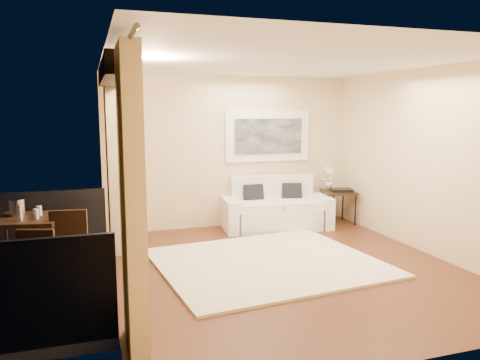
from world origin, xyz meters
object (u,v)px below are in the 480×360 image
sofa (275,210)px  bistro_table (28,224)px  balcony_chair_near (34,267)px  balcony_chair_far (71,242)px  ice_bucket (17,207)px  orchid (328,177)px  side_table (339,194)px

sofa → bistro_table: bearing=-150.3°
sofa → balcony_chair_near: 4.56m
bistro_table → balcony_chair_far: balcony_chair_far is taller
balcony_chair_far → ice_bucket: 0.80m
orchid → bistro_table: 5.28m
bistro_table → balcony_chair_far: size_ratio=0.88×
orchid → balcony_chair_far: 4.93m
side_table → ice_bucket: ice_bucket is taller
orchid → bistro_table: bearing=-159.9°
side_table → balcony_chair_near: size_ratio=0.76×
bistro_table → orchid: bearing=20.1°
side_table → balcony_chair_near: 5.56m
sofa → balcony_chair_far: size_ratio=2.04×
balcony_chair_far → ice_bucket: (-0.60, 0.35, 0.39)m
bistro_table → side_table: bearing=17.9°
orchid → balcony_chair_far: size_ratio=0.49×
balcony_chair_far → balcony_chair_near: (-0.34, -0.66, -0.05)m
sofa → ice_bucket: (-3.99, -1.59, 0.62)m
side_table → ice_bucket: bearing=-163.9°
balcony_chair_near → side_table: bearing=43.0°
orchid → ice_bucket: bearing=-161.8°
orchid → balcony_chair_near: 5.54m
balcony_chair_far → ice_bucket: bearing=-20.6°
sofa → ice_bucket: size_ratio=9.82×
balcony_chair_far → sofa: bearing=-140.5°
balcony_chair_far → balcony_chair_near: bearing=72.4°
side_table → balcony_chair_near: balcony_chair_near is taller
side_table → sofa: bearing=175.9°
balcony_chair_far → ice_bucket: size_ratio=4.82×
sofa → orchid: (1.10, 0.08, 0.53)m
sofa → bistro_table: size_ratio=2.33×
side_table → orchid: size_ratio=1.42×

